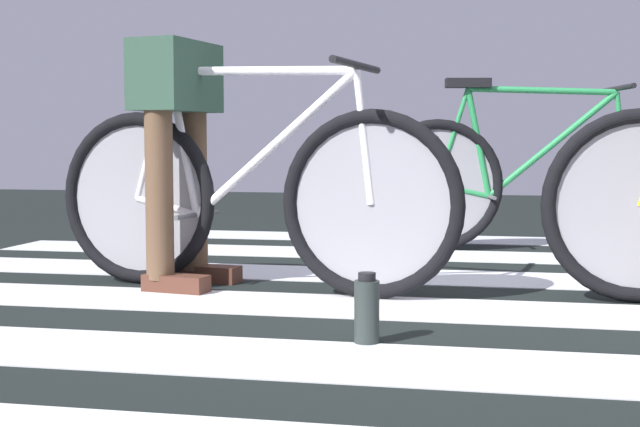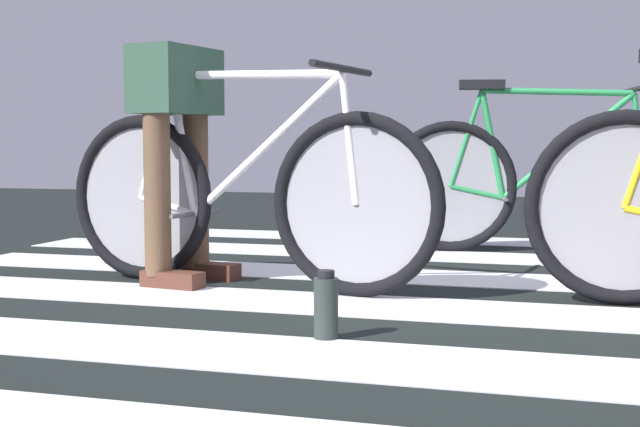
% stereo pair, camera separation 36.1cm
% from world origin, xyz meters
% --- Properties ---
extents(ground, '(18.00, 14.00, 0.02)m').
position_xyz_m(ground, '(0.00, 0.00, 0.01)').
color(ground, black).
extents(crosswalk_markings, '(5.45, 5.02, 0.00)m').
position_xyz_m(crosswalk_markings, '(0.01, 0.07, 0.02)').
color(crosswalk_markings, silver).
rests_on(crosswalk_markings, ground).
extents(bicycle_1_of_3, '(1.72, 0.54, 0.93)m').
position_xyz_m(bicycle_1_of_3, '(-1.00, 0.35, 0.41)').
color(bicycle_1_of_3, black).
rests_on(bicycle_1_of_3, ground).
extents(cyclist_1_of_3, '(0.37, 0.44, 0.99)m').
position_xyz_m(cyclist_1_of_3, '(-1.31, 0.41, 0.66)').
color(cyclist_1_of_3, brown).
rests_on(cyclist_1_of_3, ground).
extents(bicycle_3_of_3, '(1.71, 0.56, 0.93)m').
position_xyz_m(bicycle_3_of_3, '(0.15, 1.90, 0.41)').
color(bicycle_3_of_3, black).
rests_on(bicycle_3_of_3, ground).
extents(water_bottle, '(0.07, 0.07, 0.21)m').
position_xyz_m(water_bottle, '(-0.40, -0.47, 0.12)').
color(water_bottle, '#262E2B').
rests_on(water_bottle, ground).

